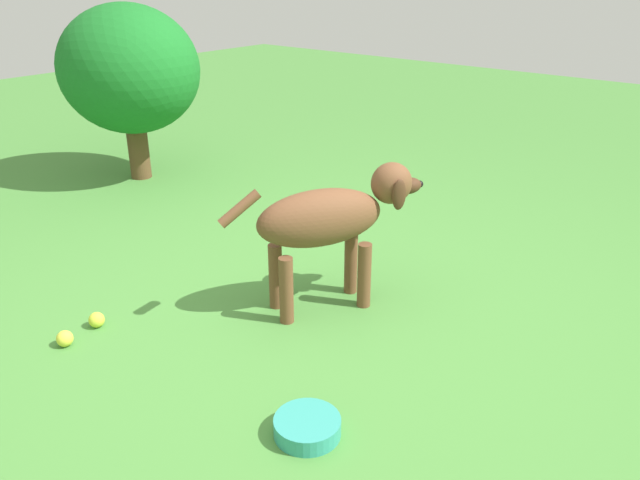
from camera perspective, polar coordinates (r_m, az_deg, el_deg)
The scene contains 6 objects.
ground at distance 2.63m, azimuth -1.55°, elevation -8.52°, with size 14.00×14.00×0.00m, color #478438.
dog at distance 2.66m, azimuth 1.08°, elevation 1.98°, with size 0.50×0.83×0.62m.
tennis_ball_0 at distance 2.73m, azimuth -22.12°, elevation -8.27°, with size 0.07×0.07×0.07m, color #D5D43C.
tennis_ball_1 at distance 2.82m, azimuth -19.58°, elevation -6.83°, with size 0.07×0.07×0.07m, color #C8D737.
water_bowl at distance 2.12m, azimuth -1.16°, elevation -16.56°, with size 0.22×0.22×0.06m, color teal.
shrub_near at distance 4.51m, azimuth -16.93°, elevation 14.53°, with size 0.99×0.89×1.17m.
Camera 1 is at (-1.46, 1.67, 1.41)m, focal length 35.31 mm.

